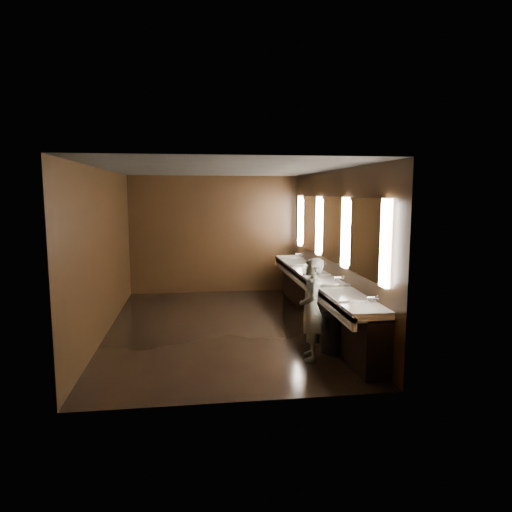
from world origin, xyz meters
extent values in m
plane|color=black|center=(0.00, 0.00, 0.00)|extent=(6.00, 6.00, 0.00)
cube|color=#2D2D2B|center=(0.00, 0.00, 2.80)|extent=(4.00, 6.00, 0.02)
cube|color=black|center=(0.00, 3.00, 1.40)|extent=(4.00, 0.02, 2.80)
cube|color=black|center=(0.00, -3.00, 1.40)|extent=(4.00, 0.02, 2.80)
cube|color=black|center=(-2.00, 0.00, 1.40)|extent=(0.02, 6.00, 2.80)
cube|color=black|center=(2.00, 0.00, 1.40)|extent=(0.02, 6.00, 2.80)
cube|color=black|center=(1.82, 0.00, 0.40)|extent=(0.36, 5.40, 0.81)
cube|color=silver|center=(1.73, 0.00, 0.85)|extent=(0.55, 5.40, 0.12)
cube|color=silver|center=(1.48, 0.00, 0.77)|extent=(0.06, 5.40, 0.18)
cylinder|color=silver|center=(1.91, -2.20, 0.99)|extent=(0.18, 0.04, 0.04)
cylinder|color=silver|center=(1.91, -0.73, 0.99)|extent=(0.18, 0.04, 0.04)
cylinder|color=silver|center=(1.91, 0.73, 0.99)|extent=(0.18, 0.04, 0.04)
cylinder|color=silver|center=(1.91, 2.20, 0.99)|extent=(0.18, 0.04, 0.04)
cube|color=white|center=(1.97, -2.40, 1.75)|extent=(0.06, 0.22, 1.15)
cube|color=white|center=(1.99, -1.60, 1.75)|extent=(0.03, 1.32, 1.15)
cube|color=white|center=(1.97, -0.80, 1.75)|extent=(0.06, 0.23, 1.15)
cube|color=white|center=(1.99, 0.00, 1.75)|extent=(0.03, 1.32, 1.15)
cube|color=white|center=(1.97, 0.80, 1.75)|extent=(0.06, 0.23, 1.15)
cube|color=white|center=(1.99, 1.60, 1.75)|extent=(0.03, 1.32, 1.15)
cube|color=white|center=(1.97, 2.40, 1.75)|extent=(0.06, 0.22, 1.15)
imported|color=#8ABDCE|center=(1.18, -1.74, 0.74)|extent=(0.44, 0.59, 1.48)
cylinder|color=black|center=(1.58, -1.51, 0.29)|extent=(0.50, 0.50, 0.59)
camera|label=1|loc=(-0.48, -7.96, 2.40)|focal=32.00mm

